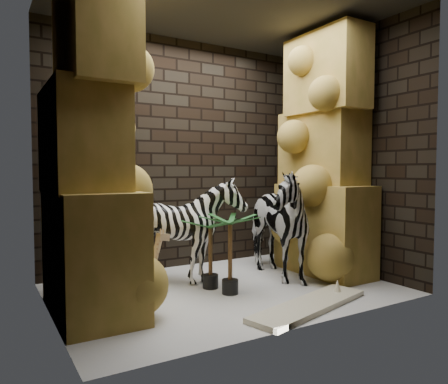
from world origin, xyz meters
TOP-DOWN VIEW (x-y plane):
  - floor at (0.00, 0.00)m, footprint 3.50×3.50m
  - ceiling at (0.00, 0.00)m, footprint 3.50×3.50m
  - wall_back at (0.00, 1.25)m, footprint 3.50×0.00m
  - wall_front at (0.00, -1.25)m, footprint 3.50×0.00m
  - wall_left at (-1.75, 0.00)m, footprint 0.00×3.00m
  - wall_right at (1.75, 0.00)m, footprint 0.00×3.00m
  - rock_pillar_left at (-1.40, 0.00)m, footprint 0.68×1.30m
  - rock_pillar_right at (1.42, 0.00)m, footprint 0.58×1.25m
  - zebra_right at (0.73, 0.17)m, footprint 0.87×1.36m
  - zebra_left at (-0.26, 0.44)m, footprint 1.07×1.28m
  - giraffe_toy at (-1.05, -0.30)m, footprint 0.41×0.25m
  - palm_front at (-0.12, 0.12)m, footprint 0.36×0.36m
  - palm_back at (-0.04, -0.17)m, footprint 0.36×0.36m
  - surfboard at (0.36, -0.93)m, footprint 1.50×0.72m

SIDE VIEW (x-z plane):
  - floor at x=0.00m, z-range 0.00..0.00m
  - surfboard at x=0.36m, z-range 0.00..0.05m
  - giraffe_toy at x=-1.05m, z-range 0.00..0.76m
  - palm_front at x=-0.12m, z-range 0.00..0.77m
  - palm_back at x=-0.04m, z-range 0.00..0.84m
  - zebra_left at x=-0.26m, z-range 0.00..1.09m
  - zebra_right at x=0.73m, z-range 0.00..1.51m
  - wall_back at x=0.00m, z-range -0.25..3.25m
  - wall_front at x=0.00m, z-range -0.25..3.25m
  - wall_left at x=-1.75m, z-range 0.00..3.00m
  - wall_right at x=1.75m, z-range 0.00..3.00m
  - rock_pillar_left at x=-1.40m, z-range 0.00..3.00m
  - rock_pillar_right at x=1.42m, z-range 0.00..3.00m
  - ceiling at x=0.00m, z-range 3.00..3.00m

